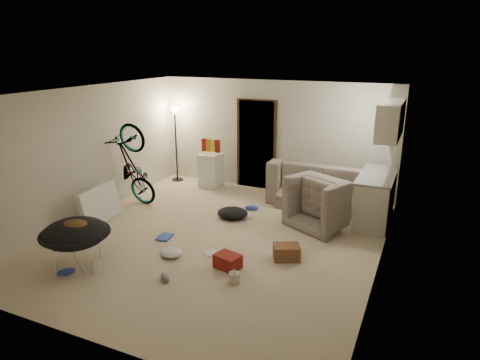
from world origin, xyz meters
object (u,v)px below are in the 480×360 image
at_px(sofa, 324,189).
at_px(mini_fridge, 211,170).
at_px(kitchen_counter, 375,198).
at_px(drink_case_a, 286,252).
at_px(saucer_chair, 76,239).
at_px(armchair, 329,206).
at_px(juicer, 234,277).
at_px(drink_case_b, 228,261).
at_px(bicycle, 133,183).
at_px(floor_lamp, 175,128).
at_px(tv_box, 100,205).

relative_size(sofa, mini_fridge, 2.86).
xyz_separation_m(kitchen_counter, mini_fridge, (-3.83, 0.55, -0.04)).
xyz_separation_m(kitchen_counter, drink_case_a, (-1.03, -2.21, -0.32)).
distance_m(mini_fridge, drink_case_a, 3.94).
xyz_separation_m(kitchen_counter, saucer_chair, (-3.85, -3.71, -0.00)).
height_order(armchair, juicer, armchair).
bearing_deg(kitchen_counter, armchair, -144.50).
bearing_deg(drink_case_b, mini_fridge, 136.54).
height_order(saucer_chair, drink_case_a, saucer_chair).
height_order(kitchen_counter, juicer, kitchen_counter).
relative_size(sofa, juicer, 10.11).
distance_m(bicycle, drink_case_b, 3.43).
bearing_deg(floor_lamp, tv_box, -88.01).
xyz_separation_m(floor_lamp, armchair, (4.07, -1.19, -0.96)).
bearing_deg(drink_case_b, drink_case_a, 56.39).
bearing_deg(bicycle, armchair, -77.66).
distance_m(armchair, saucer_chair, 4.42).
xyz_separation_m(saucer_chair, drink_case_b, (2.11, 0.87, -0.33)).
relative_size(drink_case_b, juicer, 1.65).
bearing_deg(sofa, drink_case_a, 91.51).
bearing_deg(drink_case_a, tv_box, 154.83).
relative_size(bicycle, juicer, 7.95).
bearing_deg(mini_fridge, floor_lamp, 174.93).
distance_m(drink_case_a, drink_case_b, 0.96).
bearing_deg(sofa, mini_fridge, -1.79).
height_order(kitchen_counter, tv_box, kitchen_counter).
relative_size(tv_box, drink_case_a, 2.55).
distance_m(sofa, mini_fridge, 2.75).
bearing_deg(kitchen_counter, saucer_chair, -136.09).
xyz_separation_m(sofa, tv_box, (-3.65, -2.67, 0.01)).
bearing_deg(kitchen_counter, drink_case_b, -121.57).
xyz_separation_m(floor_lamp, mini_fridge, (1.00, -0.10, -0.91)).
distance_m(mini_fridge, drink_case_b, 3.99).
distance_m(sofa, saucer_chair, 5.00).
bearing_deg(floor_lamp, drink_case_a, -36.93).
xyz_separation_m(drink_case_a, drink_case_b, (-0.72, -0.63, -0.01)).
bearing_deg(armchair, kitchen_counter, -117.67).
bearing_deg(juicer, sofa, 83.91).
height_order(kitchen_counter, sofa, kitchen_counter).
relative_size(kitchen_counter, bicycle, 0.84).
distance_m(sofa, tv_box, 4.52).
relative_size(floor_lamp, drink_case_b, 4.86).
bearing_deg(armchair, tv_box, 49.75).
height_order(mini_fridge, tv_box, mini_fridge).
bearing_deg(sofa, tv_box, 36.53).
height_order(bicycle, juicer, bicycle).
distance_m(tv_box, drink_case_b, 3.06).
xyz_separation_m(bicycle, drink_case_a, (3.70, -1.01, -0.36)).
bearing_deg(juicer, floor_lamp, 131.10).
bearing_deg(drink_case_a, armchair, 55.58).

